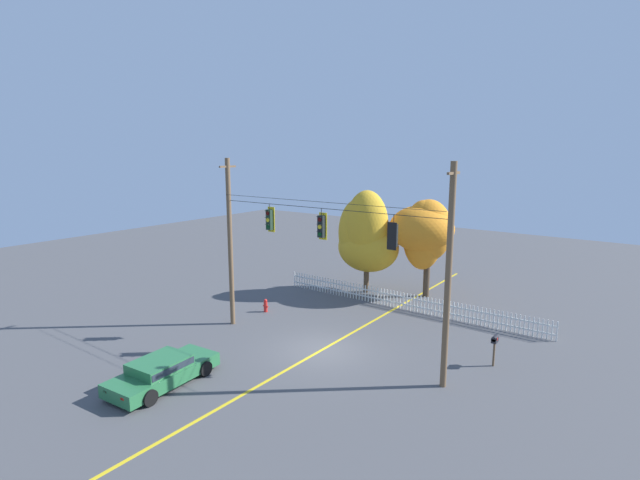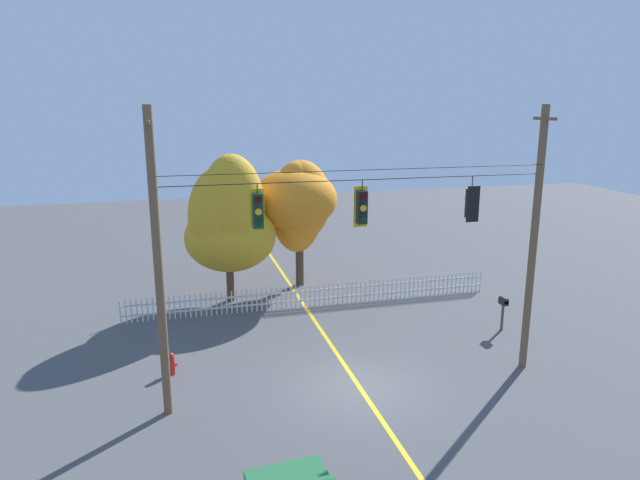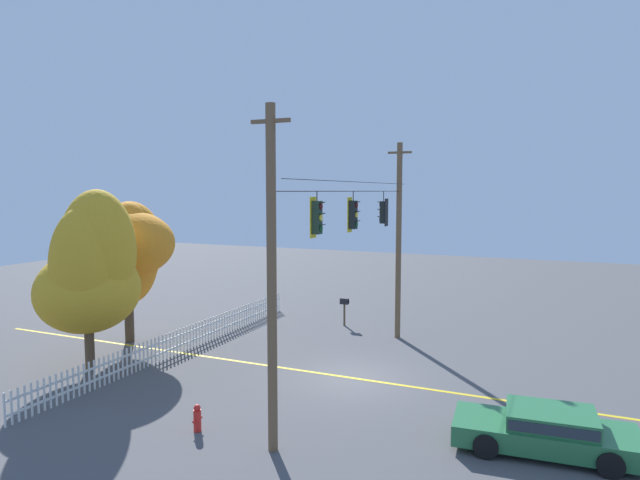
{
  "view_description": "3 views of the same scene",
  "coord_description": "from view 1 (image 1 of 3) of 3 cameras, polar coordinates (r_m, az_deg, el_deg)",
  "views": [
    {
      "loc": [
        12.74,
        -17.64,
        9.48
      ],
      "look_at": [
        -1.33,
        1.67,
        5.0
      ],
      "focal_mm": 26.97,
      "sensor_mm": 36.0,
      "label": 1
    },
    {
      "loc": [
        -5.57,
        -16.06,
        9.12
      ],
      "look_at": [
        -1.02,
        1.24,
        4.77
      ],
      "focal_mm": 31.77,
      "sensor_mm": 36.0,
      "label": 2
    },
    {
      "loc": [
        -18.29,
        -6.71,
        6.87
      ],
      "look_at": [
        -0.29,
        1.18,
        5.1
      ],
      "focal_mm": 30.46,
      "sensor_mm": 36.0,
      "label": 3
    }
  ],
  "objects": [
    {
      "name": "roadside_mailbox",
      "position": [
        23.02,
        20.03,
        -11.22
      ],
      "size": [
        0.25,
        0.44,
        1.43
      ],
      "color": "brown",
      "rests_on": "ground"
    },
    {
      "name": "signal_support_span",
      "position": [
        22.29,
        0.23,
        -1.93
      ],
      "size": [
        12.45,
        1.1,
        9.08
      ],
      "color": "brown",
      "rests_on": "ground"
    },
    {
      "name": "traffic_signal_westbound_side",
      "position": [
        24.03,
        -5.99,
        2.42
      ],
      "size": [
        0.43,
        0.38,
        1.43
      ],
      "color": "black"
    },
    {
      "name": "parked_car",
      "position": [
        21.34,
        -18.2,
        -14.51
      ],
      "size": [
        2.3,
        4.75,
        1.15
      ],
      "color": "#286B3D",
      "rests_on": "ground"
    },
    {
      "name": "autumn_maple_near_fence",
      "position": [
        31.84,
        5.38,
        0.34
      ],
      "size": [
        4.2,
        3.51,
        6.94
      ],
      "color": "brown",
      "rests_on": "ground"
    },
    {
      "name": "lane_centerline_stripe",
      "position": [
        23.73,
        0.22,
        -12.91
      ],
      "size": [
        0.16,
        36.0,
        0.01
      ],
      "primitive_type": "cube",
      "color": "gold",
      "rests_on": "ground"
    },
    {
      "name": "autumn_maple_mid",
      "position": [
        31.38,
        12.23,
        1.05
      ],
      "size": [
        4.17,
        3.9,
        6.42
      ],
      "color": "#473828",
      "rests_on": "ground"
    },
    {
      "name": "traffic_signal_southbound_primary",
      "position": [
        22.06,
        0.18,
        1.63
      ],
      "size": [
        0.43,
        0.38,
        1.47
      ],
      "color": "black"
    },
    {
      "name": "traffic_signal_northbound_primary",
      "position": [
        20.14,
        8.68,
        0.51
      ],
      "size": [
        0.43,
        0.38,
        1.46
      ],
      "color": "black"
    },
    {
      "name": "white_picket_fence",
      "position": [
        29.65,
        9.89,
        -7.11
      ],
      "size": [
        17.01,
        0.06,
        1.05
      ],
      "color": "silver",
      "rests_on": "ground"
    },
    {
      "name": "ground",
      "position": [
        23.73,
        0.22,
        -12.92
      ],
      "size": [
        80.0,
        80.0,
        0.0
      ],
      "primitive_type": "plane",
      "color": "#4C4C4F"
    },
    {
      "name": "fire_hydrant",
      "position": [
        28.97,
        -6.47,
        -7.73
      ],
      "size": [
        0.38,
        0.22,
        0.79
      ],
      "color": "red",
      "rests_on": "ground"
    }
  ]
}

